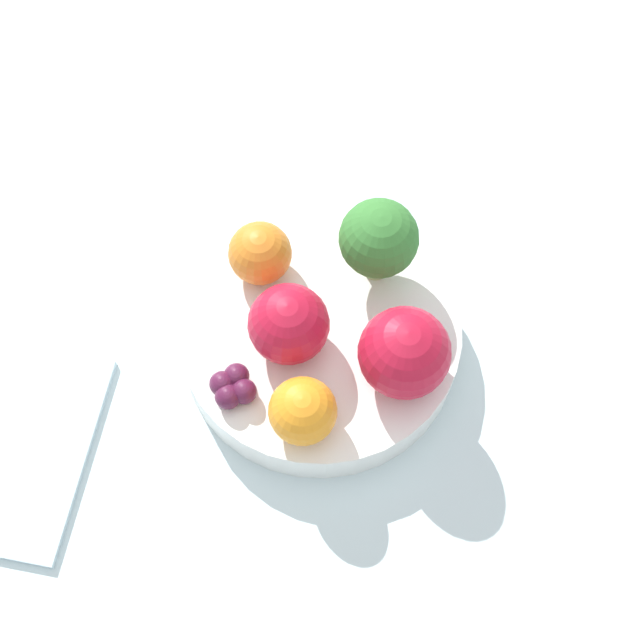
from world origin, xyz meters
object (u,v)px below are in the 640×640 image
at_px(orange_front, 260,253).
at_px(orange_back, 299,410).
at_px(apple_red, 289,324).
at_px(apple_green, 404,353).
at_px(napkin, 1,444).
at_px(grape_cluster, 233,387).
at_px(bowl, 320,336).
at_px(broccoli, 379,239).

xyz_separation_m(orange_front, orange_back, (0.05, -0.11, 0.00)).
bearing_deg(apple_red, apple_green, -7.37).
bearing_deg(orange_front, napkin, -137.06).
bearing_deg(napkin, apple_green, 17.58).
xyz_separation_m(apple_green, orange_front, (-0.11, 0.07, -0.01)).
bearing_deg(grape_cluster, orange_front, 89.07).
distance_m(apple_red, orange_back, 0.06).
bearing_deg(bowl, broccoli, 57.36).
relative_size(bowl, apple_red, 3.60).
distance_m(apple_green, napkin, 0.30).
relative_size(bowl, apple_green, 3.23).
xyz_separation_m(apple_green, orange_back, (-0.06, -0.05, -0.01)).
bearing_deg(napkin, apple_red, 26.67).
xyz_separation_m(apple_red, napkin, (-0.19, -0.10, -0.06)).
bearing_deg(orange_front, apple_red, -60.87).
xyz_separation_m(bowl, broccoli, (0.03, 0.05, 0.06)).
relative_size(broccoli, orange_back, 1.59).
height_order(broccoli, orange_front, broccoli).
relative_size(orange_back, grape_cluster, 1.37).
bearing_deg(apple_green, bowl, 157.38).
xyz_separation_m(broccoli, apple_green, (0.03, -0.08, -0.01)).
bearing_deg(orange_back, napkin, -169.57).
distance_m(broccoli, grape_cluster, 0.14).
height_order(apple_green, orange_front, apple_green).
relative_size(apple_red, apple_green, 0.90).
bearing_deg(orange_front, grape_cluster, -90.93).
bearing_deg(apple_green, broccoli, 109.85).
distance_m(apple_red, orange_front, 0.06).
height_order(bowl, apple_red, apple_red).
bearing_deg(broccoli, grape_cluster, -127.37).
xyz_separation_m(grape_cluster, napkin, (-0.16, -0.05, -0.04)).
xyz_separation_m(bowl, apple_green, (0.06, -0.03, 0.05)).
bearing_deg(bowl, apple_red, -142.06).
distance_m(bowl, grape_cluster, 0.08).
distance_m(broccoli, apple_green, 0.08).
xyz_separation_m(bowl, orange_front, (-0.05, 0.04, 0.04)).
distance_m(apple_red, napkin, 0.23).
relative_size(apple_green, grape_cluster, 1.87).
height_order(apple_green, napkin, apple_green).
distance_m(orange_back, napkin, 0.22).
relative_size(bowl, grape_cluster, 6.05).
bearing_deg(broccoli, bowl, -122.64).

